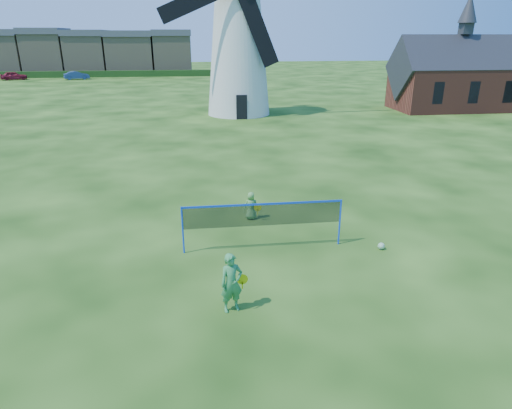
{
  "coord_description": "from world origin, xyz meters",
  "views": [
    {
      "loc": [
        -1.42,
        -12.18,
        6.39
      ],
      "look_at": [
        0.2,
        0.5,
        1.5
      ],
      "focal_mm": 31.04,
      "sensor_mm": 36.0,
      "label": 1
    }
  ],
  "objects_px": {
    "player_girl": "(232,283)",
    "player_boy": "(251,206)",
    "play_ball": "(381,246)",
    "windmill": "(238,46)",
    "badminton_net": "(263,215)",
    "chapel": "(458,78)",
    "car_right": "(77,75)",
    "car_left": "(14,76)"
  },
  "relations": [
    {
      "from": "player_boy",
      "to": "windmill",
      "type": "bearing_deg",
      "value": -90.23
    },
    {
      "from": "play_ball",
      "to": "car_right",
      "type": "height_order",
      "value": "car_right"
    },
    {
      "from": "player_boy",
      "to": "play_ball",
      "type": "height_order",
      "value": "player_boy"
    },
    {
      "from": "badminton_net",
      "to": "play_ball",
      "type": "height_order",
      "value": "badminton_net"
    },
    {
      "from": "chapel",
      "to": "car_right",
      "type": "height_order",
      "value": "chapel"
    },
    {
      "from": "car_left",
      "to": "car_right",
      "type": "bearing_deg",
      "value": -112.05
    },
    {
      "from": "play_ball",
      "to": "player_girl",
      "type": "bearing_deg",
      "value": -151.17
    },
    {
      "from": "player_girl",
      "to": "player_boy",
      "type": "distance_m",
      "value": 5.88
    },
    {
      "from": "badminton_net",
      "to": "play_ball",
      "type": "relative_size",
      "value": 22.95
    },
    {
      "from": "player_girl",
      "to": "car_right",
      "type": "bearing_deg",
      "value": 90.77
    },
    {
      "from": "chapel",
      "to": "car_right",
      "type": "distance_m",
      "value": 55.09
    },
    {
      "from": "windmill",
      "to": "play_ball",
      "type": "relative_size",
      "value": 75.09
    },
    {
      "from": "badminton_net",
      "to": "car_left",
      "type": "xyz_separation_m",
      "value": [
        -29.83,
        62.0,
        -0.51
      ]
    },
    {
      "from": "player_girl",
      "to": "car_right",
      "type": "distance_m",
      "value": 67.73
    },
    {
      "from": "chapel",
      "to": "player_girl",
      "type": "bearing_deg",
      "value": -127.79
    },
    {
      "from": "play_ball",
      "to": "car_right",
      "type": "relative_size",
      "value": 0.06
    },
    {
      "from": "play_ball",
      "to": "car_right",
      "type": "bearing_deg",
      "value": 111.28
    },
    {
      "from": "player_boy",
      "to": "player_girl",
      "type": "bearing_deg",
      "value": 82.57
    },
    {
      "from": "badminton_net",
      "to": "player_boy",
      "type": "relative_size",
      "value": 4.84
    },
    {
      "from": "play_ball",
      "to": "car_left",
      "type": "xyz_separation_m",
      "value": [
        -33.58,
        62.54,
        0.52
      ]
    },
    {
      "from": "player_girl",
      "to": "car_left",
      "type": "height_order",
      "value": "player_girl"
    },
    {
      "from": "windmill",
      "to": "badminton_net",
      "type": "distance_m",
      "value": 26.46
    },
    {
      "from": "player_boy",
      "to": "car_left",
      "type": "relative_size",
      "value": 0.28
    },
    {
      "from": "badminton_net",
      "to": "car_left",
      "type": "bearing_deg",
      "value": 115.7
    },
    {
      "from": "badminton_net",
      "to": "player_girl",
      "type": "relative_size",
      "value": 3.28
    },
    {
      "from": "play_ball",
      "to": "chapel",
      "type": "bearing_deg",
      "value": 56.24
    },
    {
      "from": "player_girl",
      "to": "player_boy",
      "type": "height_order",
      "value": "player_girl"
    },
    {
      "from": "windmill",
      "to": "car_right",
      "type": "height_order",
      "value": "windmill"
    },
    {
      "from": "chapel",
      "to": "badminton_net",
      "type": "distance_m",
      "value": 33.93
    },
    {
      "from": "car_right",
      "to": "player_girl",
      "type": "bearing_deg",
      "value": 178.04
    },
    {
      "from": "chapel",
      "to": "windmill",
      "type": "bearing_deg",
      "value": -179.71
    },
    {
      "from": "chapel",
      "to": "play_ball",
      "type": "bearing_deg",
      "value": -123.76
    },
    {
      "from": "player_boy",
      "to": "play_ball",
      "type": "bearing_deg",
      "value": 145.65
    },
    {
      "from": "player_boy",
      "to": "car_left",
      "type": "bearing_deg",
      "value": -59.55
    },
    {
      "from": "player_girl",
      "to": "windmill",
      "type": "bearing_deg",
      "value": 68.72
    },
    {
      "from": "badminton_net",
      "to": "car_right",
      "type": "height_order",
      "value": "badminton_net"
    },
    {
      "from": "play_ball",
      "to": "car_left",
      "type": "bearing_deg",
      "value": 118.23
    },
    {
      "from": "windmill",
      "to": "player_boy",
      "type": "height_order",
      "value": "windmill"
    },
    {
      "from": "player_boy",
      "to": "car_right",
      "type": "height_order",
      "value": "car_right"
    },
    {
      "from": "player_girl",
      "to": "player_boy",
      "type": "xyz_separation_m",
      "value": [
        1.15,
        5.76,
        -0.25
      ]
    },
    {
      "from": "car_left",
      "to": "player_boy",
      "type": "bearing_deg",
      "value": -173.41
    },
    {
      "from": "badminton_net",
      "to": "play_ball",
      "type": "xyz_separation_m",
      "value": [
        3.74,
        -0.54,
        -1.03
      ]
    }
  ]
}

